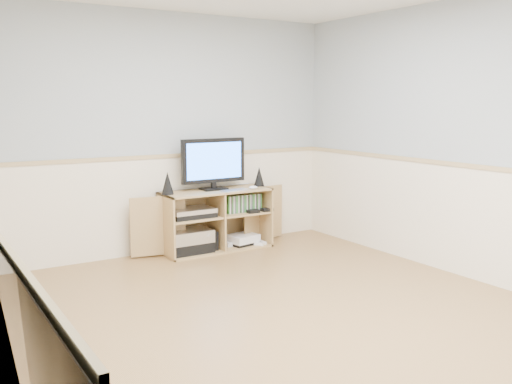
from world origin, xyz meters
TOP-DOWN VIEW (x-y plane):
  - room at (-0.06, 0.12)m, footprint 4.04×4.54m
  - media_cabinet at (0.51, 2.05)m, footprint 1.85×0.44m
  - monitor at (0.51, 2.05)m, footprint 0.73×0.18m
  - speaker_left at (-0.03, 2.02)m, footprint 0.13×0.13m
  - speaker_right at (1.07, 2.02)m, footprint 0.12×0.12m
  - keyboard at (0.67, 1.86)m, footprint 0.34×0.19m
  - mouse at (0.90, 1.86)m, footprint 0.11×0.09m
  - av_components at (0.19, 2.00)m, footprint 0.53×0.34m
  - game_consoles at (0.82, 1.98)m, footprint 0.46×0.31m
  - game_cases at (0.83, 1.98)m, footprint 0.42×0.14m
  - wall_outlet at (1.00, 2.23)m, footprint 0.12×0.03m

SIDE VIEW (x-z plane):
  - game_consoles at x=0.82m, z-range 0.02..0.13m
  - av_components at x=0.19m, z-range -0.01..0.45m
  - media_cabinet at x=0.51m, z-range 0.01..0.66m
  - game_cases at x=0.83m, z-range 0.39..0.58m
  - wall_outlet at x=1.00m, z-range 0.54..0.66m
  - keyboard at x=0.67m, z-range 0.65..0.66m
  - mouse at x=0.90m, z-range 0.65..0.69m
  - speaker_right at x=1.07m, z-range 0.65..0.87m
  - speaker_left at x=-0.03m, z-range 0.65..0.88m
  - monitor at x=0.51m, z-range 0.67..1.22m
  - room at x=-0.06m, z-range -0.05..2.49m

